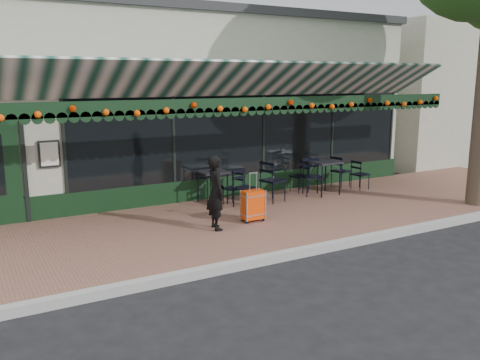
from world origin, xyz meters
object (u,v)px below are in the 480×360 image
woman (216,193)px  cafe_table_a (324,164)px  suitcase (253,205)px  chair_b_left (233,189)px  chair_a_left (299,176)px  chair_a_extra (360,175)px  chair_a_right (341,171)px  chair_b_right (273,181)px  chair_b_front (245,188)px  cafe_table_b (212,174)px  chair_a_front (313,177)px

woman → cafe_table_a: (3.69, 1.37, 0.03)m
woman → suitcase: woman is taller
woman → chair_b_left: 1.95m
chair_a_left → chair_a_extra: chair_a_left is taller
chair_a_left → cafe_table_a: bearing=32.2°
suitcase → chair_a_right: (3.77, 1.75, 0.08)m
woman → chair_a_left: (3.31, 1.86, -0.32)m
chair_b_right → chair_b_front: size_ratio=1.14×
chair_a_right → chair_b_right: 2.54m
suitcase → chair_b_right: bearing=42.9°
suitcase → chair_a_left: bearing=34.9°
woman → suitcase: (0.88, 0.10, -0.38)m
chair_a_extra → chair_b_front: chair_b_front is taller
cafe_table_b → chair_b_left: 0.59m
chair_a_left → chair_b_right: 1.26m
chair_a_left → chair_b_front: 2.09m
woman → cafe_table_b: 2.10m
woman → chair_b_right: woman is taller
cafe_table_b → chair_a_front: size_ratio=0.82×
suitcase → chair_b_left: (0.30, 1.41, 0.04)m
chair_a_left → chair_a_extra: size_ratio=1.03×
suitcase → cafe_table_b: 1.84m
cafe_table_b → chair_a_extra: bearing=-8.0°
suitcase → chair_a_front: (2.47, 1.27, 0.13)m
chair_a_front → chair_a_extra: size_ratio=1.19×
suitcase → chair_a_extra: bearing=16.1°
woman → cafe_table_b: size_ratio=1.91×
cafe_table_b → chair_b_left: bearing=-51.6°
cafe_table_a → chair_b_front: size_ratio=0.97×
chair_a_right → chair_b_right: size_ratio=0.85×
chair_b_front → chair_b_left: bearing=97.3°
chair_a_right → chair_b_left: bearing=85.5°
cafe_table_b → chair_a_right: bearing=-0.9°
chair_b_left → chair_a_extra: bearing=68.7°
suitcase → chair_a_extra: size_ratio=1.29×
cafe_table_b → chair_b_front: (0.45, -0.71, -0.25)m
suitcase → chair_b_left: size_ratio=1.33×
chair_a_right → cafe_table_b: bearing=78.9°
woman → chair_b_front: size_ratio=1.67×
cafe_table_b → chair_a_right: chair_a_right is taller
chair_a_extra → cafe_table_b: bearing=77.5°
chair_a_extra → chair_b_left: 3.69m
cafe_table_b → chair_b_right: chair_b_right is taller
chair_a_left → woman: bearing=-66.2°
cafe_table_a → chair_a_right: size_ratio=1.01×
suitcase → chair_a_right: bearing=23.7°
chair_b_right → chair_b_left: bearing=66.9°
suitcase → cafe_table_b: bearing=89.4°
woman → chair_a_right: woman is taller
cafe_table_a → chair_b_front: chair_b_front is taller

